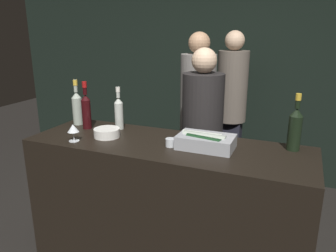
# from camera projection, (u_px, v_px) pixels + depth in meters

# --- Properties ---
(wall_back_chalkboard) EXTENTS (6.40, 0.06, 2.80)m
(wall_back_chalkboard) POSITION_uv_depth(u_px,v_px,m) (231.00, 67.00, 4.07)
(wall_back_chalkboard) COLOR black
(wall_back_chalkboard) RESTS_ON ground_plane
(bar_counter) EXTENTS (2.01, 0.65, 1.07)m
(bar_counter) POSITION_uv_depth(u_px,v_px,m) (166.00, 211.00, 2.46)
(bar_counter) COLOR black
(bar_counter) RESTS_ON ground_plane
(ice_bin_with_bottles) EXTENTS (0.38, 0.23, 0.11)m
(ice_bin_with_bottles) POSITION_uv_depth(u_px,v_px,m) (205.00, 141.00, 2.21)
(ice_bin_with_bottles) COLOR #9EA0A5
(ice_bin_with_bottles) RESTS_ON bar_counter
(bowl_white) EXTENTS (0.19, 0.19, 0.06)m
(bowl_white) POSITION_uv_depth(u_px,v_px,m) (107.00, 132.00, 2.44)
(bowl_white) COLOR silver
(bowl_white) RESTS_ON bar_counter
(wine_glass) EXTENTS (0.08, 0.08, 0.13)m
(wine_glass) POSITION_uv_depth(u_px,v_px,m) (73.00, 129.00, 2.33)
(wine_glass) COLOR silver
(wine_glass) RESTS_ON bar_counter
(candle_votive) EXTENTS (0.07, 0.07, 0.06)m
(candle_votive) POSITION_uv_depth(u_px,v_px,m) (170.00, 142.00, 2.24)
(candle_votive) COLOR silver
(candle_votive) RESTS_ON bar_counter
(rose_wine_bottle) EXTENTS (0.08, 0.08, 0.38)m
(rose_wine_bottle) POSITION_uv_depth(u_px,v_px,m) (77.00, 106.00, 2.73)
(rose_wine_bottle) COLOR #9EA899
(rose_wine_bottle) RESTS_ON bar_counter
(white_wine_bottle) EXTENTS (0.07, 0.07, 0.34)m
(white_wine_bottle) POSITION_uv_depth(u_px,v_px,m) (119.00, 112.00, 2.61)
(white_wine_bottle) COLOR #B2B7AD
(white_wine_bottle) RESTS_ON bar_counter
(champagne_bottle) EXTENTS (0.09, 0.09, 0.38)m
(champagne_bottle) POSITION_uv_depth(u_px,v_px,m) (295.00, 128.00, 2.14)
(champagne_bottle) COLOR black
(champagne_bottle) RESTS_ON bar_counter
(red_wine_bottle_tall) EXTENTS (0.07, 0.07, 0.38)m
(red_wine_bottle_tall) POSITION_uv_depth(u_px,v_px,m) (86.00, 109.00, 2.62)
(red_wine_bottle_tall) COLOR black
(red_wine_bottle_tall) RESTS_ON bar_counter
(person_in_hoodie) EXTENTS (0.35, 0.35, 1.71)m
(person_in_hoodie) POSITION_uv_depth(u_px,v_px,m) (202.00, 136.00, 2.86)
(person_in_hoodie) COLOR black
(person_in_hoodie) RESTS_ON ground_plane
(person_blond_tee) EXTENTS (0.35, 0.35, 1.83)m
(person_blond_tee) POSITION_uv_depth(u_px,v_px,m) (197.00, 113.00, 3.32)
(person_blond_tee) COLOR black
(person_blond_tee) RESTS_ON ground_plane
(person_grey_polo) EXTENTS (0.33, 0.33, 1.84)m
(person_grey_polo) POSITION_uv_depth(u_px,v_px,m) (231.00, 105.00, 3.66)
(person_grey_polo) COLOR black
(person_grey_polo) RESTS_ON ground_plane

